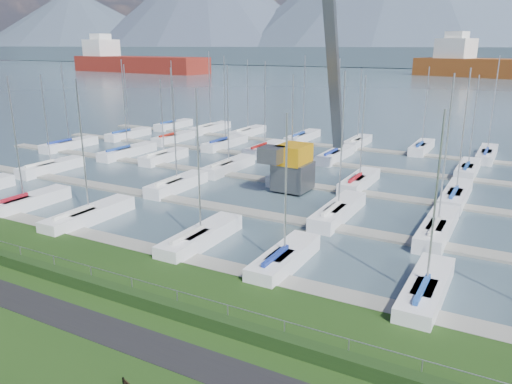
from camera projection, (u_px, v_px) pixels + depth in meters
The scene contains 9 objects.
path at pixel (106, 330), 23.80m from camera, with size 160.00×2.00×0.04m, color black.
water at pixel (497, 74), 245.41m from camera, with size 800.00×540.00×0.20m, color #455964.
hedge at pixel (142, 300), 25.89m from camera, with size 80.00×0.70×0.70m, color #1A3112.
fence at pixel (146, 282), 25.99m from camera, with size 0.04×0.04×80.00m, color gray.
foothill at pixel (506, 57), 302.56m from camera, with size 900.00×80.00×12.00m, color #425360.
docks at pixel (325, 188), 48.29m from camera, with size 90.00×41.60×0.25m.
crane at pixel (304, 131), 46.81m from camera, with size 5.34×13.25×22.35m.
cargo_ship_west at pixel (133, 64), 257.94m from camera, with size 81.88×25.65×21.50m.
sailboat_fleet at pixel (320, 123), 50.73m from camera, with size 75.74×50.04×13.43m.
Camera 1 is at (16.33, -17.97, 13.06)m, focal length 35.00 mm.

